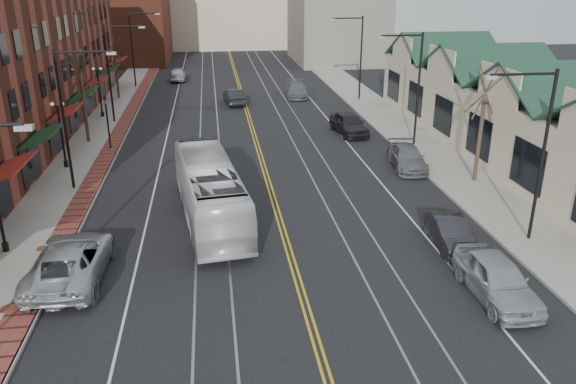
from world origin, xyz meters
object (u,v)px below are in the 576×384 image
object	(u,v)px
parked_suv	(71,261)
parked_car_a	(497,279)
transit_bus	(210,191)
parked_car_b	(450,233)
parked_car_c	(407,158)
parked_car_d	(349,123)

from	to	relation	value
parked_suv	parked_car_a	xyz separation A→B (m)	(16.80, -3.74, -0.01)
parked_suv	parked_car_a	size ratio (longest dim) A/B	1.24
transit_bus	parked_suv	size ratio (longest dim) A/B	1.84
parked_car_b	parked_suv	bearing A→B (deg)	-173.39
parked_car_c	parked_suv	bearing A→B (deg)	-140.78
parked_car_a	parked_car_d	world-z (taller)	parked_car_d
transit_bus	parked_suv	world-z (taller)	transit_bus
parked_suv	parked_car_d	bearing A→B (deg)	-127.97
parked_car_b	parked_car_c	distance (m)	11.28
parked_car_a	parked_car_c	bearing A→B (deg)	83.33
parked_car_c	parked_car_b	bearing A→B (deg)	-92.60
parked_car_a	parked_car_b	xyz separation A→B (m)	(0.00, 4.52, -0.15)
parked_car_c	parked_car_a	bearing A→B (deg)	-89.98
parked_car_d	parked_car_c	bearing A→B (deg)	-84.56
parked_suv	transit_bus	bearing A→B (deg)	-135.65
parked_car_a	parked_car_d	bearing A→B (deg)	89.89
parked_car_d	parked_car_b	bearing A→B (deg)	-96.22
parked_car_b	parked_car_c	xyz separation A→B (m)	(1.80, 11.14, 0.03)
transit_bus	parked_car_a	size ratio (longest dim) A/B	2.29
transit_bus	parked_car_c	world-z (taller)	transit_bus
parked_car_c	parked_car_d	size ratio (longest dim) A/B	0.98
transit_bus	parked_car_b	distance (m)	11.98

